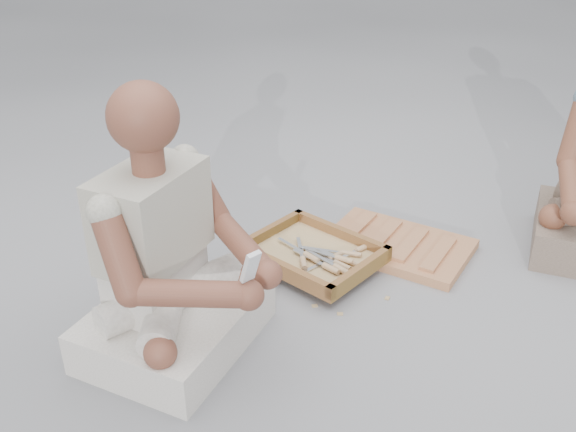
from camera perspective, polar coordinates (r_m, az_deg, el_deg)
The scene contains 26 objects.
ground at distance 2.16m, azimuth -0.24°, elevation -9.41°, with size 60.00×60.00×0.00m, color gray.
carved_panel at distance 2.57m, azimuth 9.67°, elevation -2.60°, with size 0.55×0.36×0.04m, color #A76940.
tool_tray at distance 2.41m, azimuth 2.23°, elevation -3.39°, with size 0.49×0.41×0.06m.
chisel_0 at distance 2.31m, azimuth 3.43°, elevation -4.48°, with size 0.22×0.05×0.02m.
chisel_1 at distance 2.40m, azimuth 5.19°, elevation -3.33°, with size 0.21×0.09×0.02m.
chisel_2 at distance 2.35m, azimuth 1.33°, elevation -3.93°, with size 0.16×0.18×0.02m.
chisel_3 at distance 2.35m, azimuth 4.54°, elevation -3.74°, with size 0.22×0.04×0.02m.
chisel_4 at distance 2.34m, azimuth 5.94°, elevation -4.20°, with size 0.22×0.02×0.02m.
chisel_5 at distance 2.30m, azimuth 4.38°, elevation -4.55°, with size 0.22×0.07×0.02m.
chisel_6 at distance 2.37m, azimuth 3.95°, elevation -3.74°, with size 0.07×0.22×0.02m.
chisel_7 at distance 2.34m, azimuth 4.45°, elevation -4.24°, with size 0.22×0.04×0.02m.
chisel_8 at distance 2.43m, azimuth 6.31°, elevation -3.00°, with size 0.07×0.22×0.02m.
chisel_9 at distance 2.37m, azimuth 1.73°, elevation -3.47°, with size 0.22×0.07×0.02m.
wood_chip_0 at distance 2.23m, azimuth 2.40°, elevation -7.98°, with size 0.02×0.01×0.00m, color tan.
wood_chip_1 at distance 2.42m, azimuth 4.89°, elevation -4.75°, with size 0.02×0.01×0.00m, color tan.
wood_chip_2 at distance 2.55m, azimuth 11.68°, elevation -3.46°, with size 0.02×0.01×0.00m, color tan.
wood_chip_3 at distance 2.37m, azimuth 2.80°, elevation -5.49°, with size 0.02×0.01×0.00m, color tan.
wood_chip_4 at distance 2.52m, azimuth 9.36°, elevation -3.71°, with size 0.02×0.01×0.00m, color tan.
wood_chip_5 at distance 2.75m, azimuth -0.27°, elevation -0.34°, with size 0.02×0.01×0.00m, color tan.
wood_chip_6 at distance 2.20m, azimuth 4.65°, elevation -8.66°, with size 0.02×0.01×0.00m, color tan.
wood_chip_7 at distance 2.31m, azimuth -4.49°, elevation -6.58°, with size 0.02×0.01×0.00m, color tan.
wood_chip_8 at distance 2.47m, azimuth 5.55°, elevation -4.07°, with size 0.02×0.01×0.00m, color tan.
wood_chip_9 at distance 2.29m, azimuth 8.82°, elevation -7.22°, with size 0.02×0.01×0.00m, color tan.
wood_chip_10 at distance 2.75m, azimuth 5.04°, elevation -0.49°, with size 0.02×0.01×0.00m, color tan.
craftsman at distance 1.94m, azimuth -10.58°, elevation -4.34°, with size 0.61×0.61×0.84m.
mobile_phone at distance 1.69m, azimuth -3.35°, elevation -4.51°, with size 0.06×0.05×0.10m.
Camera 1 is at (1.01, -1.38, 1.32)m, focal length 40.00 mm.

